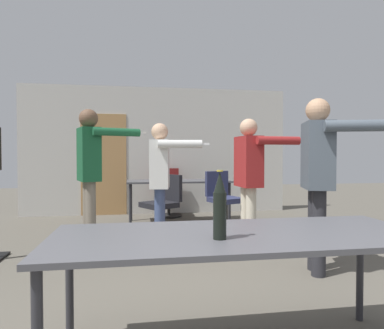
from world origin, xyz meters
The scene contains 12 objects.
back_wall centered at (-0.03, 5.67, 1.30)m, with size 5.48×0.12×2.62m.
conference_table_near centered at (0.16, 0.40, 0.70)m, with size 2.16×0.83×0.76m.
conference_table_far centered at (0.32, 4.62, 0.68)m, with size 1.85×0.68×0.76m.
person_center_tall centered at (0.98, 2.67, 1.01)m, with size 0.80×0.63×1.68m.
person_far_watching centered at (1.40, 1.74, 1.08)m, with size 0.76×0.82×1.79m.
person_near_casual centered at (-0.13, 2.94, 0.98)m, with size 0.73×0.68×1.63m.
person_right_polo centered at (-1.03, 3.10, 1.10)m, with size 0.92×0.59×1.81m.
office_chair_far_left centered at (-0.03, 3.84, 0.42)m, with size 0.68×0.65×0.90m.
office_chair_side_rolled centered at (0.97, 3.96, 0.45)m, with size 0.61×0.65×0.94m.
office_chair_near_pushed centered at (0.19, 5.31, 0.45)m, with size 0.52×0.56×0.95m.
beer_bottle centered at (0.01, 0.28, 0.93)m, with size 0.07×0.07×0.37m.
drink_cup centered at (0.11, 4.73, 0.81)m, with size 0.08×0.08×0.10m.
Camera 1 is at (-0.43, -1.50, 1.21)m, focal length 32.00 mm.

